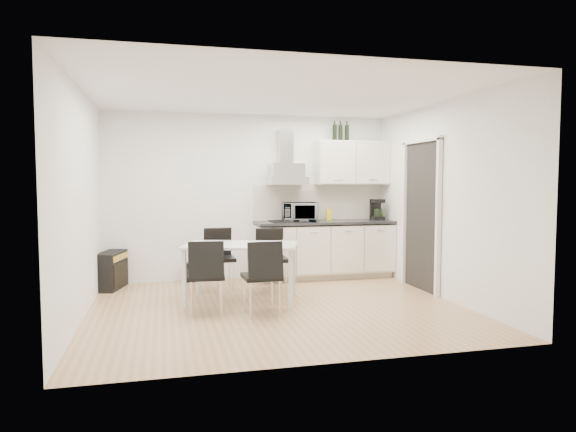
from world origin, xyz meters
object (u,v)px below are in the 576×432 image
guitar_amp (111,270)px  chair_far_right (272,260)px  chair_far_left (220,260)px  floor_speaker (191,272)px  dining_table (241,250)px  chair_near_left (206,277)px  kitchenette (326,226)px  chair_near_right (261,277)px

guitar_amp → chair_far_right: bearing=-2.3°
chair_far_left → floor_speaker: bearing=-64.6°
dining_table → chair_far_right: (0.51, 0.52, -0.23)m
dining_table → chair_near_left: 0.76m
guitar_amp → floor_speaker: guitar_amp is taller
kitchenette → chair_far_right: size_ratio=2.86×
chair_near_left → floor_speaker: (-0.07, 2.00, -0.30)m
dining_table → chair_near_right: chair_near_right is taller
dining_table → chair_near_left: bearing=-116.0°
floor_speaker → guitar_amp: bearing=-160.2°
dining_table → chair_far_left: (-0.20, 0.74, -0.23)m
chair_far_right → floor_speaker: 1.47m
dining_table → chair_far_right: bearing=62.7°
kitchenette → floor_speaker: bearing=175.6°
dining_table → floor_speaker: dining_table is taller
chair_far_left → chair_near_right: 1.50m
chair_far_right → kitchenette: bearing=-142.4°
chair_near_left → chair_near_right: same height
chair_far_left → floor_speaker: (-0.37, 0.73, -0.30)m
chair_far_left → kitchenette: bearing=-163.9°
dining_table → chair_far_right: 0.77m
chair_far_left → chair_far_right: same height
guitar_amp → kitchenette: bearing=16.6°
chair_far_left → chair_near_left: 1.30m
kitchenette → guitar_amp: size_ratio=3.63×
chair_near_left → guitar_amp: bearing=128.6°
dining_table → floor_speaker: size_ratio=5.51×
kitchenette → chair_near_left: (-2.07, -1.83, -0.39)m
kitchenette → chair_near_right: (-1.45, -2.02, -0.39)m
dining_table → guitar_amp: 2.14m
kitchenette → guitar_amp: kitchenette is taller
chair_near_right → guitar_amp: (-1.84, 1.94, -0.17)m
chair_near_right → guitar_amp: 2.67m
kitchenette → chair_near_left: 2.79m
chair_far_right → guitar_amp: chair_far_right is taller
chair_far_left → chair_near_left: bearing=75.5°
chair_near_left → chair_near_right: (0.62, -0.19, 0.00)m
dining_table → chair_far_left: bearing=122.3°
kitchenette → chair_far_left: (-1.78, -0.56, -0.39)m
guitar_amp → chair_far_left: bearing=-2.4°
kitchenette → floor_speaker: size_ratio=8.72×
kitchenette → chair_far_left: 1.91m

